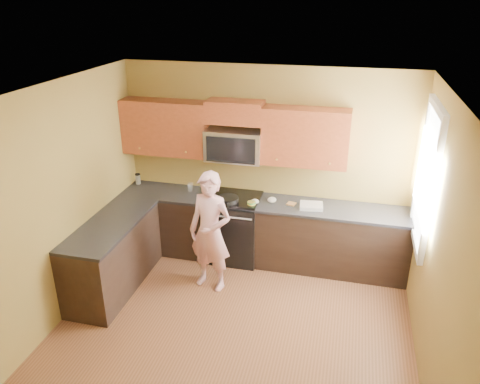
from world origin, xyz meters
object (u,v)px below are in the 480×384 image
(microwave, at_px, (235,160))
(travel_mug, at_px, (138,184))
(frying_pan, at_px, (228,201))
(butter_tub, at_px, (251,206))
(woman, at_px, (210,232))
(stove, at_px, (233,227))

(microwave, bearing_deg, travel_mug, 177.77)
(frying_pan, xyz_separation_m, butter_tub, (0.33, -0.02, -0.03))
(woman, distance_m, frying_pan, 0.63)
(frying_pan, distance_m, butter_tub, 0.33)
(woman, height_order, travel_mug, woman)
(stove, xyz_separation_m, travel_mug, (-1.50, 0.18, 0.45))
(woman, xyz_separation_m, butter_tub, (0.40, 0.59, 0.13))
(frying_pan, bearing_deg, microwave, 70.58)
(frying_pan, height_order, travel_mug, travel_mug)
(stove, relative_size, butter_tub, 8.26)
(stove, distance_m, woman, 0.83)
(stove, height_order, travel_mug, travel_mug)
(frying_pan, bearing_deg, butter_tub, -18.42)
(stove, bearing_deg, travel_mug, 173.03)
(woman, xyz_separation_m, frying_pan, (0.07, 0.60, 0.16))
(frying_pan, bearing_deg, stove, 67.71)
(microwave, xyz_separation_m, frying_pan, (-0.02, -0.29, -0.50))
(stove, relative_size, woman, 0.60)
(butter_tub, distance_m, travel_mug, 1.85)
(woman, relative_size, butter_tub, 13.73)
(frying_pan, bearing_deg, woman, -111.99)
(frying_pan, height_order, butter_tub, frying_pan)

